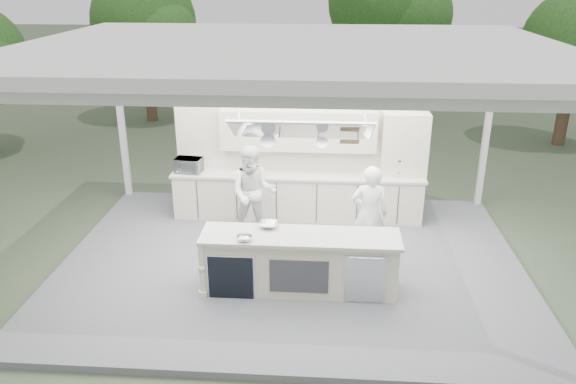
# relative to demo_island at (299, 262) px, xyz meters

# --- Properties ---
(ground) EXTENTS (90.00, 90.00, 0.00)m
(ground) POSITION_rel_demo_island_xyz_m (-0.18, 0.91, -0.60)
(ground) COLOR #3F4B33
(ground) RESTS_ON ground
(stage_deck) EXTENTS (8.00, 6.00, 0.12)m
(stage_deck) POSITION_rel_demo_island_xyz_m (-0.18, 0.91, -0.54)
(stage_deck) COLOR #57565B
(stage_deck) RESTS_ON ground
(tent) EXTENTS (8.20, 6.20, 3.86)m
(tent) POSITION_rel_demo_island_xyz_m (-0.18, 0.90, 3.11)
(tent) COLOR white
(tent) RESTS_ON ground
(demo_island) EXTENTS (3.10, 0.79, 0.95)m
(demo_island) POSITION_rel_demo_island_xyz_m (0.00, 0.00, 0.00)
(demo_island) COLOR beige
(demo_island) RESTS_ON stage_deck
(back_counter) EXTENTS (5.08, 0.72, 0.95)m
(back_counter) POSITION_rel_demo_island_xyz_m (-0.18, 2.81, 0.00)
(back_counter) COLOR beige
(back_counter) RESTS_ON stage_deck
(back_wall_unit) EXTENTS (5.05, 0.48, 2.25)m
(back_wall_unit) POSITION_rel_demo_island_xyz_m (0.27, 3.03, 0.98)
(back_wall_unit) COLOR beige
(back_wall_unit) RESTS_ON stage_deck
(tree_cluster) EXTENTS (19.55, 9.40, 5.85)m
(tree_cluster) POSITION_rel_demo_island_xyz_m (-0.34, 10.68, 2.69)
(tree_cluster) COLOR #482F24
(tree_cluster) RESTS_ON ground
(head_chef) EXTENTS (0.64, 0.42, 1.75)m
(head_chef) POSITION_rel_demo_island_xyz_m (1.15, 1.05, 0.40)
(head_chef) COLOR white
(head_chef) RESTS_ON stage_deck
(sous_chef) EXTENTS (0.92, 0.73, 1.81)m
(sous_chef) POSITION_rel_demo_island_xyz_m (-0.95, 1.82, 0.43)
(sous_chef) COLOR silver
(sous_chef) RESTS_ON stage_deck
(toaster_oven) EXTENTS (0.57, 0.42, 0.29)m
(toaster_oven) POSITION_rel_demo_island_xyz_m (-2.38, 2.75, 0.62)
(toaster_oven) COLOR silver
(toaster_oven) RESTS_ON back_counter
(bowl_large) EXTENTS (0.33, 0.33, 0.08)m
(bowl_large) POSITION_rel_demo_island_xyz_m (-0.50, 0.26, 0.51)
(bowl_large) COLOR silver
(bowl_large) RESTS_ON demo_island
(bowl_small) EXTENTS (0.24, 0.24, 0.08)m
(bowl_small) POSITION_rel_demo_island_xyz_m (-0.82, -0.24, 0.51)
(bowl_small) COLOR silver
(bowl_small) RESTS_ON demo_island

